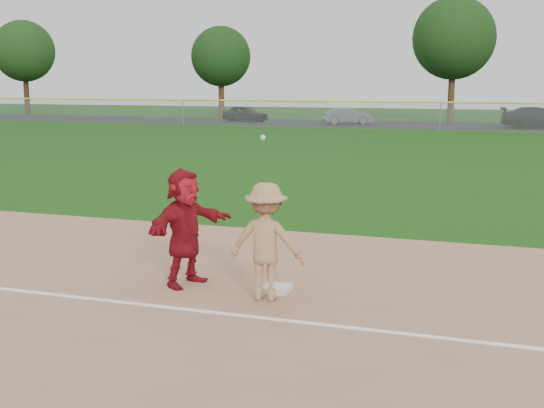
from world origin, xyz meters
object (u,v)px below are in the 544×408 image
(car_mid, at_px, (348,116))
(car_left, at_px, (245,113))
(first_base, at_px, (277,289))
(base_runner, at_px, (185,227))
(car_right, at_px, (539,118))

(car_mid, bearing_deg, car_left, 62.62)
(first_base, xyz_separation_m, car_mid, (-8.17, 44.86, 0.60))
(first_base, height_order, car_mid, car_mid)
(base_runner, bearing_deg, car_mid, 28.02)
(first_base, relative_size, car_right, 0.08)
(car_left, height_order, car_right, car_right)
(car_mid, distance_m, car_right, 14.56)
(base_runner, distance_m, car_right, 45.14)
(base_runner, bearing_deg, first_base, -66.85)
(car_left, xyz_separation_m, car_mid, (9.24, -0.86, -0.03))
(car_left, distance_m, car_mid, 9.28)
(first_base, relative_size, car_mid, 0.11)
(car_right, bearing_deg, car_left, 82.97)
(car_mid, bearing_deg, first_base, 168.23)
(car_left, bearing_deg, car_mid, -84.04)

